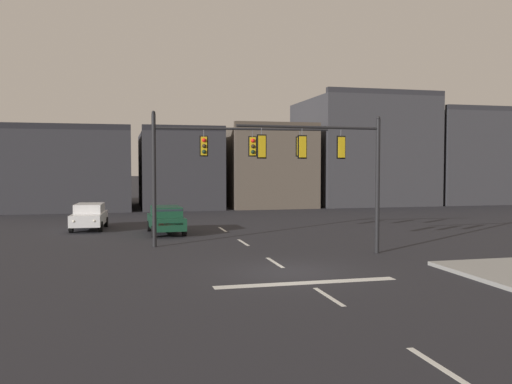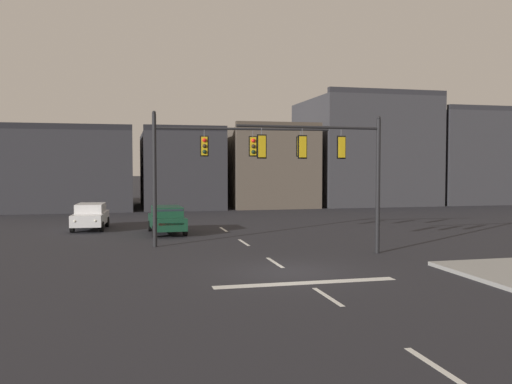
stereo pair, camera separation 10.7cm
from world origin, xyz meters
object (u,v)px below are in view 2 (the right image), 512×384
Objects in this scene: signal_mast_far_side at (214,155)px; car_lot_nearside at (167,219)px; signal_mast_near_side at (333,159)px; car_lot_middle at (90,216)px.

signal_mast_far_side is 1.95× the size of car_lot_nearside.
signal_mast_near_side reaches higher than car_lot_middle.
signal_mast_far_side reaches higher than car_lot_nearside.
car_lot_nearside is 0.99× the size of car_lot_middle.
signal_mast_far_side reaches higher than signal_mast_near_side.
car_lot_middle is at bearing 126.66° from signal_mast_far_side.
signal_mast_far_side is 1.93× the size of car_lot_middle.
car_lot_middle is (-11.02, 12.77, -3.40)m from signal_mast_near_side.
signal_mast_near_side is at bearing -55.40° from car_lot_nearside.
car_lot_middle is at bearing 130.80° from signal_mast_near_side.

